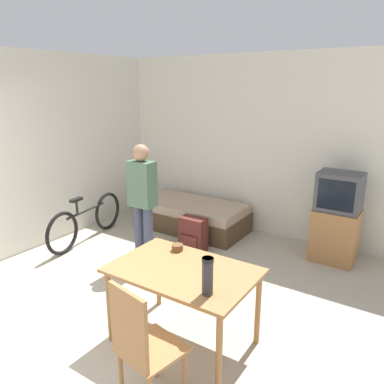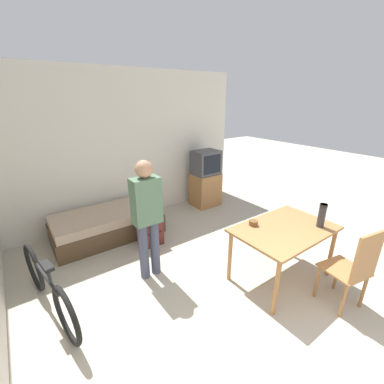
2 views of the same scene
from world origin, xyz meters
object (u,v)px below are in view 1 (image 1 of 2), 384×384
(daybed, at_px, (192,216))
(tv, at_px, (337,219))
(mate_bowl, at_px, (177,247))
(thermos_flask, at_px, (208,275))
(bicycle, at_px, (87,220))
(dining_table, at_px, (183,278))
(person_standing, at_px, (142,196))
(backpack, at_px, (193,234))
(wooden_chair, at_px, (141,343))

(daybed, relative_size, tv, 1.45)
(tv, xyz_separation_m, mate_bowl, (-0.98, -2.18, 0.18))
(thermos_flask, height_order, mate_bowl, thermos_flask)
(daybed, xyz_separation_m, bicycle, (-1.05, -1.25, 0.09))
(dining_table, bearing_deg, tv, 73.67)
(dining_table, height_order, person_standing, person_standing)
(dining_table, relative_size, backpack, 2.58)
(bicycle, relative_size, mate_bowl, 14.76)
(dining_table, relative_size, mate_bowl, 11.37)
(daybed, height_order, wooden_chair, wooden_chair)
(tv, relative_size, backpack, 2.48)
(daybed, relative_size, dining_table, 1.39)
(thermos_flask, xyz_separation_m, backpack, (-1.38, 1.90, -0.65))
(person_standing, distance_m, mate_bowl, 1.32)
(bicycle, distance_m, person_standing, 1.31)
(tv, bearing_deg, bicycle, -157.16)
(thermos_flask, height_order, backpack, thermos_flask)
(daybed, distance_m, dining_table, 2.79)
(person_standing, xyz_separation_m, backpack, (0.34, 0.65, -0.66))
(person_standing, relative_size, backpack, 3.24)
(backpack, bearing_deg, tv, 24.35)
(tv, height_order, wooden_chair, tv)
(dining_table, relative_size, wooden_chair, 1.25)
(daybed, distance_m, person_standing, 1.49)
(wooden_chair, bearing_deg, backpack, 115.57)
(wooden_chair, xyz_separation_m, bicycle, (-2.67, 1.86, -0.23))
(wooden_chair, xyz_separation_m, backpack, (-1.17, 2.44, -0.31))
(backpack, bearing_deg, person_standing, -117.51)
(daybed, xyz_separation_m, mate_bowl, (1.19, -2.07, 0.54))
(person_standing, distance_m, backpack, 0.99)
(wooden_chair, xyz_separation_m, person_standing, (-1.50, 1.79, 0.35))
(dining_table, xyz_separation_m, person_standing, (-1.33, 1.03, 0.25))
(tv, distance_m, thermos_flask, 2.72)
(dining_table, bearing_deg, bicycle, 156.33)
(bicycle, xyz_separation_m, mate_bowl, (2.24, -0.82, 0.44))
(tv, xyz_separation_m, thermos_flask, (-0.34, -2.68, 0.31))
(person_standing, bearing_deg, wooden_chair, -49.93)
(daybed, relative_size, bicycle, 1.07)
(bicycle, bearing_deg, backpack, 21.08)
(backpack, bearing_deg, daybed, 124.23)
(daybed, bearing_deg, mate_bowl, -60.04)
(person_standing, xyz_separation_m, mate_bowl, (1.08, -0.75, -0.14))
(daybed, bearing_deg, wooden_chair, -62.44)
(mate_bowl, bearing_deg, daybed, 119.96)
(dining_table, xyz_separation_m, thermos_flask, (0.38, -0.23, 0.25))
(daybed, height_order, tv, tv)
(wooden_chair, bearing_deg, dining_table, 102.63)
(tv, height_order, bicycle, tv)
(tv, bearing_deg, wooden_chair, -99.68)
(tv, distance_m, backpack, 1.91)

